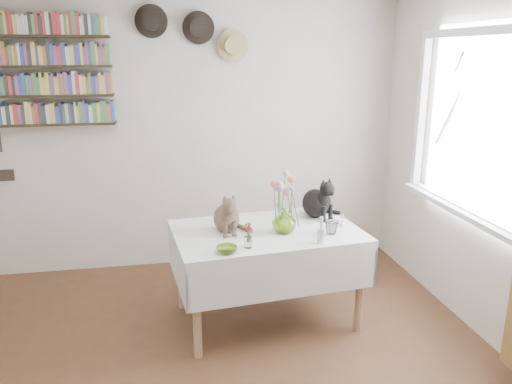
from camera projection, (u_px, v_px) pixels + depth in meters
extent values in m
cube|color=silver|center=(185.00, 135.00, 4.62)|extent=(4.04, 0.04, 2.54)
cube|color=white|center=(475.00, 125.00, 3.52)|extent=(0.01, 1.40, 1.20)
cube|color=white|center=(486.00, 31.00, 3.35)|extent=(0.06, 1.52, 0.06)
cube|color=white|center=(465.00, 210.00, 3.69)|extent=(0.06, 1.52, 0.06)
cube|color=white|center=(423.00, 113.00, 4.21)|extent=(0.06, 0.06, 1.20)
cube|color=white|center=(461.00, 210.00, 3.68)|extent=(0.12, 1.50, 0.04)
cube|color=white|center=(267.00, 234.00, 3.69)|extent=(1.44, 1.01, 0.06)
cylinder|color=tan|center=(197.00, 312.00, 3.30)|extent=(0.06, 0.06, 0.67)
cylinder|color=tan|center=(360.00, 289.00, 3.63)|extent=(0.06, 0.06, 0.67)
cylinder|color=tan|center=(181.00, 269.00, 3.95)|extent=(0.06, 0.06, 0.67)
cylinder|color=tan|center=(320.00, 252.00, 4.28)|extent=(0.06, 0.06, 0.67)
imported|color=#ABCF45|center=(284.00, 221.00, 3.61)|extent=(0.19, 0.19, 0.18)
imported|color=#ABCF45|center=(227.00, 250.00, 3.25)|extent=(0.19, 0.19, 0.04)
imported|color=white|center=(332.00, 227.00, 3.59)|extent=(0.11, 0.11, 0.10)
cylinder|color=white|center=(321.00, 236.00, 3.42)|extent=(0.05, 0.05, 0.11)
cylinder|color=white|center=(322.00, 223.00, 3.39)|extent=(0.02, 0.02, 0.08)
cylinder|color=white|center=(248.00, 242.00, 3.34)|extent=(0.05, 0.05, 0.08)
cone|color=white|center=(342.00, 222.00, 3.75)|extent=(0.05, 0.05, 0.07)
sphere|color=beige|center=(342.00, 217.00, 3.74)|extent=(0.03, 0.03, 0.03)
cylinder|color=#4C7233|center=(280.00, 206.00, 3.58)|extent=(0.01, 0.01, 0.30)
sphere|color=#C07B9B|center=(280.00, 186.00, 3.54)|extent=(0.07, 0.07, 0.07)
cylinder|color=#4C7233|center=(290.00, 209.00, 3.57)|extent=(0.01, 0.01, 0.26)
sphere|color=#C07B9B|center=(291.00, 192.00, 3.54)|extent=(0.06, 0.06, 0.06)
cylinder|color=#4C7233|center=(292.00, 202.00, 3.61)|extent=(0.01, 0.01, 0.34)
sphere|color=#F17244|center=(292.00, 179.00, 3.56)|extent=(0.06, 0.06, 0.06)
cylinder|color=#4C7233|center=(275.00, 204.00, 3.60)|extent=(0.01, 0.01, 0.31)
sphere|color=#F17244|center=(275.00, 184.00, 3.56)|extent=(0.05, 0.05, 0.05)
cylinder|color=#4C7233|center=(283.00, 200.00, 3.61)|extent=(0.01, 0.01, 0.37)
sphere|color=#999E93|center=(283.00, 175.00, 3.57)|extent=(0.04, 0.04, 0.04)
cylinder|color=#4C7233|center=(279.00, 206.00, 3.54)|extent=(0.01, 0.01, 0.33)
sphere|color=#999E93|center=(279.00, 183.00, 3.49)|extent=(0.04, 0.04, 0.04)
cylinder|color=#4C7233|center=(295.00, 208.00, 3.55)|extent=(0.01, 0.01, 0.29)
sphere|color=#999E93|center=(296.00, 188.00, 3.51)|extent=(0.04, 0.04, 0.04)
cube|color=black|center=(56.00, 124.00, 4.28)|extent=(1.00, 0.16, 0.02)
cube|color=black|center=(53.00, 96.00, 4.22)|extent=(1.00, 0.16, 0.02)
cube|color=black|center=(50.00, 66.00, 4.16)|extent=(1.00, 0.16, 0.02)
cube|color=black|center=(46.00, 36.00, 4.09)|extent=(1.00, 0.16, 0.02)
cylinder|color=black|center=(151.00, 21.00, 4.25)|extent=(0.28, 0.02, 0.28)
cylinder|color=black|center=(151.00, 21.00, 4.22)|extent=(0.16, 0.08, 0.16)
cylinder|color=black|center=(198.00, 28.00, 4.34)|extent=(0.28, 0.02, 0.28)
cylinder|color=black|center=(199.00, 27.00, 4.30)|extent=(0.16, 0.08, 0.16)
cylinder|color=tan|center=(233.00, 46.00, 4.43)|extent=(0.28, 0.02, 0.28)
cylinder|color=tan|center=(233.00, 46.00, 4.39)|extent=(0.16, 0.08, 0.16)
cube|color=#38281E|center=(3.00, 175.00, 4.38)|extent=(0.18, 0.02, 0.10)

